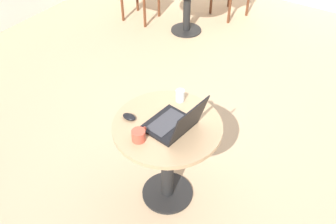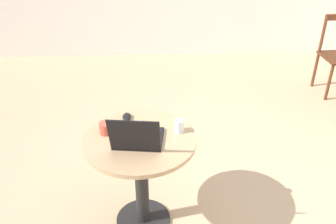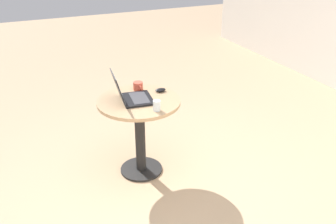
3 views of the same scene
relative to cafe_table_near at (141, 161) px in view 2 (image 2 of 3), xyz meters
The scene contains 6 objects.
ground_plane 0.94m from the cafe_table_near, ahead, with size 16.00×16.00×0.00m, color tan.
cafe_table_near is the anchor object (origin of this frame).
laptop 0.25m from the cafe_table_near, 98.86° to the right, with size 0.34×0.37×0.27m.
mouse 0.33m from the cafe_table_near, 110.61° to the left, with size 0.06×0.10×0.03m.
mug 0.32m from the cafe_table_near, 161.42° to the left, with size 0.12×0.09×0.08m.
drinking_glass 0.36m from the cafe_table_near, 14.63° to the left, with size 0.06×0.06×0.09m.
Camera 2 is at (-0.67, -2.06, 2.12)m, focal length 40.00 mm.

